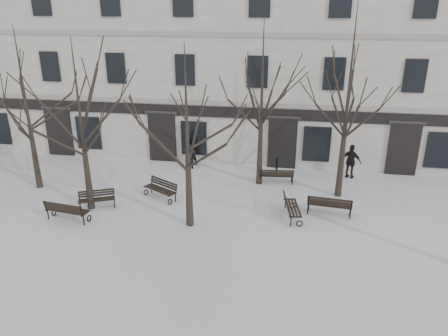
% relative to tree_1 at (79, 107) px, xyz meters
% --- Properties ---
extents(ground, '(100.00, 100.00, 0.00)m').
position_rel_tree_1_xyz_m(ground, '(4.98, -1.28, -4.80)').
color(ground, white).
rests_on(ground, ground).
extents(building, '(40.40, 10.20, 11.40)m').
position_rel_tree_1_xyz_m(building, '(4.98, 11.68, 0.72)').
color(building, silver).
rests_on(building, ground).
extents(tree_1, '(5.37, 5.37, 7.67)m').
position_rel_tree_1_xyz_m(tree_1, '(0.00, 0.00, 0.00)').
color(tree_1, black).
rests_on(tree_1, ground).
extents(tree_2, '(5.34, 5.34, 7.62)m').
position_rel_tree_1_xyz_m(tree_2, '(4.89, -0.82, -0.03)').
color(tree_2, black).
rests_on(tree_2, ground).
extents(tree_4, '(5.60, 5.60, 8.00)m').
position_rel_tree_1_xyz_m(tree_4, '(-3.70, 1.85, 0.20)').
color(tree_4, black).
rests_on(tree_4, ground).
extents(tree_5, '(5.81, 5.81, 8.30)m').
position_rel_tree_1_xyz_m(tree_5, '(7.43, 4.16, 0.39)').
color(tree_5, black).
rests_on(tree_5, ground).
extents(tree_6, '(6.30, 6.30, 9.00)m').
position_rel_tree_1_xyz_m(tree_6, '(11.40, 3.26, 0.83)').
color(tree_6, black).
rests_on(tree_6, ground).
extents(bench_0, '(1.71, 1.18, 0.82)m').
position_rel_tree_1_xyz_m(bench_0, '(0.25, 0.12, -4.35)').
color(bench_0, black).
rests_on(bench_0, ground).
extents(bench_1, '(1.99, 0.96, 0.97)m').
position_rel_tree_1_xyz_m(bench_1, '(-0.46, -1.35, -4.27)').
color(bench_1, black).
rests_on(bench_1, ground).
extents(bench_2, '(2.00, 0.92, 0.98)m').
position_rel_tree_1_xyz_m(bench_2, '(10.82, 1.04, -4.26)').
color(bench_2, black).
rests_on(bench_2, ground).
extents(bench_3, '(1.86, 1.45, 0.91)m').
position_rel_tree_1_xyz_m(bench_3, '(2.88, 1.59, -4.30)').
color(bench_3, black).
rests_on(bench_3, ground).
extents(bench_4, '(1.78, 0.79, 0.87)m').
position_rel_tree_1_xyz_m(bench_4, '(8.32, 4.24, -4.32)').
color(bench_4, black).
rests_on(bench_4, ground).
extents(bench_5, '(0.95, 1.90, 0.92)m').
position_rel_tree_1_xyz_m(bench_5, '(9.14, 0.60, -4.30)').
color(bench_5, black).
rests_on(bench_5, ground).
extents(bollard_a, '(0.13, 0.13, 1.05)m').
position_rel_tree_1_xyz_m(bollard_a, '(3.48, 5.64, -4.24)').
color(bollard_a, black).
rests_on(bollard_a, ground).
extents(bollard_b, '(0.13, 0.13, 1.03)m').
position_rel_tree_1_xyz_m(bollard_b, '(8.27, 5.46, -4.25)').
color(bollard_b, black).
rests_on(bollard_b, ground).
extents(pedestrian_b, '(1.12, 1.09, 1.82)m').
position_rel_tree_1_xyz_m(pedestrian_b, '(3.23, 6.19, -4.80)').
color(pedestrian_b, black).
rests_on(pedestrian_b, ground).
extents(pedestrian_c, '(1.19, 0.86, 1.87)m').
position_rel_tree_1_xyz_m(pedestrian_c, '(12.20, 5.70, -4.80)').
color(pedestrian_c, black).
rests_on(pedestrian_c, ground).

